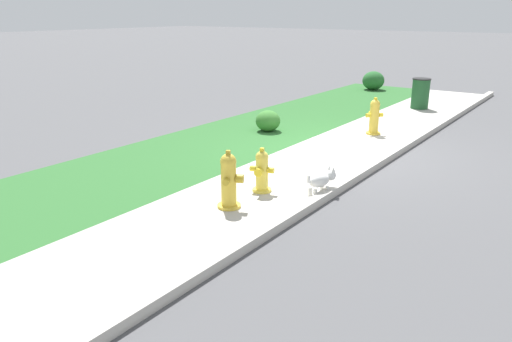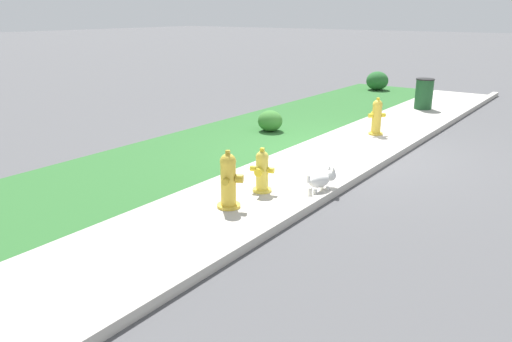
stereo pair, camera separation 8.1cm
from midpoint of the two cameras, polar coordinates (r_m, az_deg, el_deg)
The scene contains 11 objects.
ground_plane at distance 9.74m, azimuth 8.95°, elevation 2.16°, with size 120.00×120.00×0.00m, color #515154.
sidewalk_pavement at distance 9.74m, azimuth 8.95°, elevation 2.19°, with size 18.00×1.85×0.01m, color #BCB7AD.
grass_verge at distance 10.92m, azimuth -1.98°, elevation 4.10°, with size 18.00×2.78×0.01m, color #2D662D.
street_curb at distance 9.34m, azimuth 14.49°, elevation 1.51°, with size 18.00×0.16×0.12m, color #BCB7AD.
fire_hydrant_at_driveway at distance 7.40m, azimuth 0.36°, elevation -0.04°, with size 0.34×0.37×0.68m.
fire_hydrant_by_grass_verge at distance 6.79m, azimuth -3.45°, elevation -1.09°, with size 0.39×0.37×0.82m.
fire_hydrant_far_end at distance 11.22m, azimuth 13.15°, elevation 6.06°, with size 0.35×0.35×0.82m.
small_white_dog at distance 7.29m, azimuth 7.18°, elevation -1.05°, with size 0.51×0.31×0.44m.
trash_bin at distance 14.60m, azimuth 18.13°, elevation 8.40°, with size 0.49×0.49×0.84m.
shrub_bush_mid_verge at distance 11.27m, azimuth 1.17°, elevation 5.75°, with size 0.56×0.56×0.47m.
shrub_bush_near_lamp at distance 17.81m, azimuth 13.14°, elevation 10.03°, with size 0.74×0.74×0.63m.
Camera 1 is at (-8.46, -4.08, 2.60)m, focal length 35.00 mm.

